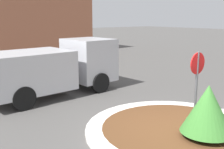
{
  "coord_description": "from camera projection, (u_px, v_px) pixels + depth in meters",
  "views": [
    {
      "loc": [
        -5.82,
        -4.52,
        3.09
      ],
      "look_at": [
        -0.11,
        2.69,
        1.18
      ],
      "focal_mm": 45.0,
      "sensor_mm": 36.0,
      "label": 1
    }
  ],
  "objects": [
    {
      "name": "utility_truck",
      "position": [
        53.0,
        67.0,
        11.01
      ],
      "size": [
        5.48,
        2.4,
        2.15
      ],
      "rotation": [
        0.0,
        0.0,
        0.07
      ],
      "color": "#B2B2B7",
      "rests_on": "ground_plane"
    },
    {
      "name": "ground_plane",
      "position": [
        176.0,
        132.0,
        7.64
      ],
      "size": [
        120.0,
        120.0,
        0.0
      ],
      "primitive_type": "plane",
      "color": "#514F4C"
    },
    {
      "name": "traffic_island",
      "position": [
        176.0,
        130.0,
        7.62
      ],
      "size": [
        4.96,
        4.96,
        0.13
      ],
      "color": "silver",
      "rests_on": "ground_plane"
    },
    {
      "name": "storefront_building",
      "position": [
        21.0,
        13.0,
        23.82
      ],
      "size": [
        10.49,
        6.07,
        6.68
      ],
      "color": "#93563D",
      "rests_on": "ground_plane"
    },
    {
      "name": "island_shrub",
      "position": [
        208.0,
        109.0,
        6.88
      ],
      "size": [
        1.3,
        1.3,
        1.34
      ],
      "color": "brown",
      "rests_on": "traffic_island"
    },
    {
      "name": "stop_sign",
      "position": [
        197.0,
        76.0,
        7.77
      ],
      "size": [
        0.61,
        0.07,
        2.15
      ],
      "color": "#4C4C51",
      "rests_on": "ground_plane"
    }
  ]
}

